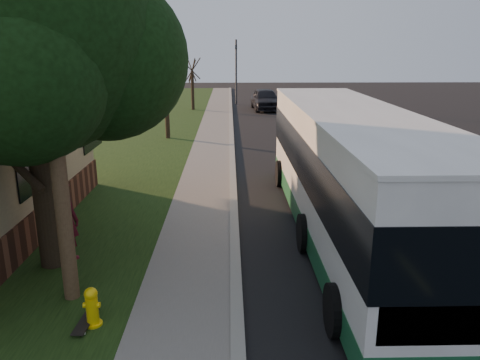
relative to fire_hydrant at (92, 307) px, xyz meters
name	(u,v)px	position (x,y,z in m)	size (l,w,h in m)	color
ground	(237,326)	(2.60, 0.00, -0.43)	(120.00, 120.00, 0.00)	black
road	(335,177)	(6.60, 10.00, -0.43)	(8.00, 80.00, 0.01)	black
curb	(233,176)	(2.60, 10.00, -0.37)	(0.25, 80.00, 0.12)	gray
sidewalk	(207,177)	(1.60, 10.00, -0.39)	(2.00, 80.00, 0.08)	slate
grass_verge	(116,178)	(-1.90, 10.00, -0.40)	(5.00, 80.00, 0.07)	black
fire_hydrant	(92,307)	(0.00, 0.00, 0.00)	(0.32, 0.32, 0.74)	yellow
utility_pole	(46,63)	(-0.71, 0.99, 4.20)	(2.86, 3.21, 9.07)	#473321
leafy_tree	(31,34)	(-1.57, 2.65, 4.73)	(6.30, 6.00, 7.80)	black
bare_tree_near	(166,100)	(-0.90, 18.00, 1.72)	(1.38, 1.21, 4.31)	black
bare_tree_far	(192,85)	(-0.40, 30.00, 1.57)	(1.38, 1.21, 4.03)	black
traffic_signal	(236,68)	(3.10, 34.00, 2.73)	(0.18, 0.22, 5.50)	#2D2D30
transit_bus	(350,170)	(5.62, 4.26, 1.37)	(2.89, 12.51, 3.38)	silver
skateboarder	(65,219)	(-1.36, 2.82, 0.61)	(0.71, 0.46, 1.94)	#52101B
skateboard_main	(86,321)	(-0.14, 0.01, -0.30)	(0.28, 0.91, 0.08)	black
distant_car	(265,99)	(5.39, 30.24, 0.43)	(2.03, 5.04, 1.72)	black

